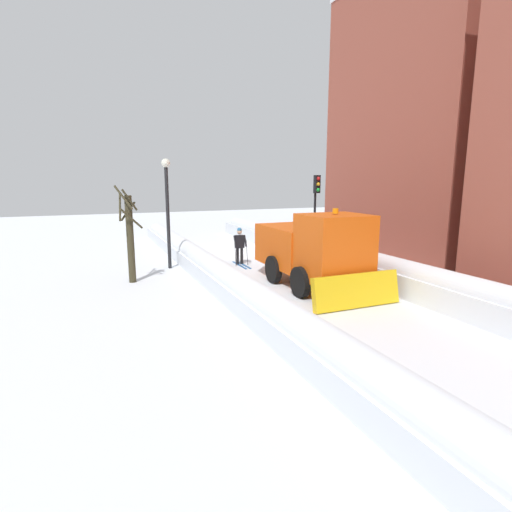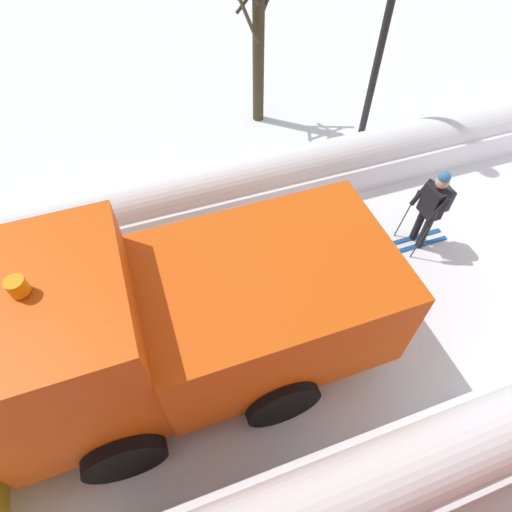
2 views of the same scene
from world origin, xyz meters
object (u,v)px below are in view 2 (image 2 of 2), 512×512
object	(u,v)px
skier	(431,207)
street_lamp	(390,6)
plow_truck	(177,324)
bare_tree_near	(258,47)

from	to	relation	value
skier	street_lamp	distance (m)	3.99
plow_truck	bare_tree_near	size ratio (longest dim) A/B	1.54
plow_truck	bare_tree_near	xyz separation A→B (m)	(6.35, -3.41, 0.41)
skier	bare_tree_near	bearing A→B (deg)	16.68
plow_truck	street_lamp	bearing A→B (deg)	-50.71
plow_truck	skier	size ratio (longest dim) A/B	3.31
skier	street_lamp	world-z (taller)	street_lamp
plow_truck	bare_tree_near	bearing A→B (deg)	-28.22
plow_truck	bare_tree_near	world-z (taller)	bare_tree_near
plow_truck	bare_tree_near	distance (m)	7.22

